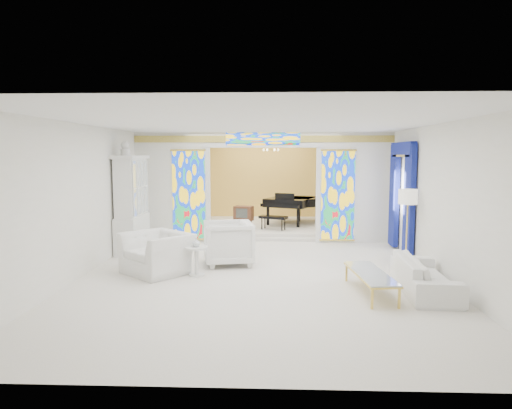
{
  "coord_description": "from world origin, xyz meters",
  "views": [
    {
      "loc": [
        0.28,
        -10.47,
        2.41
      ],
      "look_at": [
        -0.12,
        0.2,
        1.23
      ],
      "focal_mm": 32.0,
      "sensor_mm": 36.0,
      "label": 1
    }
  ],
  "objects_px": {
    "grand_piano": "(295,202)",
    "coffee_table": "(371,274)",
    "armchair_right": "(228,243)",
    "armchair_left": "(157,253)",
    "tv_console": "(244,213)",
    "sofa": "(425,275)",
    "china_cabinet": "(132,205)"
  },
  "relations": [
    {
      "from": "armchair_right",
      "to": "tv_console",
      "type": "bearing_deg",
      "value": 167.39
    },
    {
      "from": "coffee_table",
      "to": "armchair_left",
      "type": "bearing_deg",
      "value": 162.82
    },
    {
      "from": "china_cabinet",
      "to": "grand_piano",
      "type": "xyz_separation_m",
      "value": [
        4.2,
        3.64,
        -0.3
      ]
    },
    {
      "from": "armchair_right",
      "to": "grand_piano",
      "type": "height_order",
      "value": "grand_piano"
    },
    {
      "from": "armchair_left",
      "to": "armchair_right",
      "type": "height_order",
      "value": "armchair_right"
    },
    {
      "from": "armchair_left",
      "to": "china_cabinet",
      "type": "bearing_deg",
      "value": 160.24
    },
    {
      "from": "china_cabinet",
      "to": "tv_console",
      "type": "relative_size",
      "value": 4.21
    },
    {
      "from": "china_cabinet",
      "to": "coffee_table",
      "type": "relative_size",
      "value": 1.57
    },
    {
      "from": "china_cabinet",
      "to": "sofa",
      "type": "bearing_deg",
      "value": -26.93
    },
    {
      "from": "grand_piano",
      "to": "tv_console",
      "type": "distance_m",
      "value": 1.84
    },
    {
      "from": "tv_console",
      "to": "china_cabinet",
      "type": "bearing_deg",
      "value": -118.65
    },
    {
      "from": "coffee_table",
      "to": "grand_piano",
      "type": "xyz_separation_m",
      "value": [
        -0.98,
        6.94,
        0.52
      ]
    },
    {
      "from": "grand_piano",
      "to": "tv_console",
      "type": "bearing_deg",
      "value": -129.26
    },
    {
      "from": "armchair_right",
      "to": "sofa",
      "type": "distance_m",
      "value": 4.11
    },
    {
      "from": "armchair_left",
      "to": "tv_console",
      "type": "height_order",
      "value": "tv_console"
    },
    {
      "from": "china_cabinet",
      "to": "coffee_table",
      "type": "distance_m",
      "value": 6.2
    },
    {
      "from": "china_cabinet",
      "to": "grand_piano",
      "type": "relative_size",
      "value": 1.03
    },
    {
      "from": "sofa",
      "to": "coffee_table",
      "type": "bearing_deg",
      "value": 102.65
    },
    {
      "from": "china_cabinet",
      "to": "grand_piano",
      "type": "height_order",
      "value": "china_cabinet"
    },
    {
      "from": "sofa",
      "to": "tv_console",
      "type": "xyz_separation_m",
      "value": [
        -3.58,
        5.95,
        0.3
      ]
    },
    {
      "from": "armchair_left",
      "to": "coffee_table",
      "type": "xyz_separation_m",
      "value": [
        4.04,
        -1.25,
        -0.06
      ]
    },
    {
      "from": "sofa",
      "to": "grand_piano",
      "type": "relative_size",
      "value": 0.77
    },
    {
      "from": "sofa",
      "to": "armchair_right",
      "type": "bearing_deg",
      "value": 66.32
    },
    {
      "from": "grand_piano",
      "to": "coffee_table",
      "type": "bearing_deg",
      "value": -58.3
    },
    {
      "from": "china_cabinet",
      "to": "tv_console",
      "type": "height_order",
      "value": "china_cabinet"
    },
    {
      "from": "coffee_table",
      "to": "grand_piano",
      "type": "relative_size",
      "value": 0.66
    },
    {
      "from": "coffee_table",
      "to": "sofa",
      "type": "bearing_deg",
      "value": 9.29
    },
    {
      "from": "coffee_table",
      "to": "armchair_right",
      "type": "bearing_deg",
      "value": 142.87
    },
    {
      "from": "tv_console",
      "to": "coffee_table",
      "type": "bearing_deg",
      "value": -53.01
    },
    {
      "from": "sofa",
      "to": "grand_piano",
      "type": "distance_m",
      "value": 7.08
    },
    {
      "from": "armchair_left",
      "to": "sofa",
      "type": "xyz_separation_m",
      "value": [
        5.02,
        -1.09,
        -0.11
      ]
    },
    {
      "from": "grand_piano",
      "to": "tv_console",
      "type": "height_order",
      "value": "grand_piano"
    }
  ]
}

